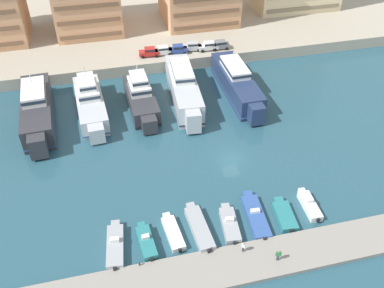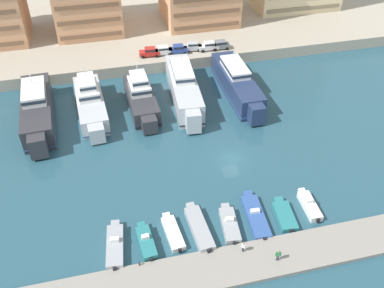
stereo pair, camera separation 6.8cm
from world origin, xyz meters
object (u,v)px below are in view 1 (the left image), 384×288
object	(u,v)px
yacht_charcoal_far_left	(37,110)
motorboat_blue_center_right	(255,216)
motorboat_teal_left	(146,242)
car_white_center	(208,46)
yacht_navy_center	(237,83)
car_silver_center_left	(192,46)
car_blue_mid_left	(178,49)
pedestrian_near_edge	(244,246)
yacht_charcoal_mid_left	(141,97)
car_white_left	(162,50)
pedestrian_far_side	(278,255)
car_red_far_left	(149,52)
motorboat_white_right	(309,205)
yacht_silver_left	(90,102)
motorboat_grey_center	(230,224)
motorboat_white_mid_left	(173,233)
motorboat_teal_mid_right	(285,215)
car_grey_center_right	(220,45)
motorboat_grey_far_left	(115,246)
motorboat_grey_center_left	(199,228)
yacht_silver_center_left	(184,88)

from	to	relation	value
yacht_charcoal_far_left	motorboat_blue_center_right	world-z (taller)	yacht_charcoal_far_left
motorboat_teal_left	car_white_center	bearing A→B (deg)	65.62
yacht_navy_center	car_silver_center_left	size ratio (longest dim) A/B	5.07
car_blue_mid_left	pedestrian_near_edge	bearing A→B (deg)	-93.03
yacht_charcoal_mid_left	car_blue_mid_left	bearing A→B (deg)	55.74
car_white_left	pedestrian_far_side	size ratio (longest dim) A/B	2.34
car_red_far_left	pedestrian_near_edge	distance (m)	49.10
motorboat_white_right	pedestrian_far_side	size ratio (longest dim) A/B	3.39
motorboat_teal_left	yacht_silver_left	bearing A→B (deg)	98.90
motorboat_grey_center	car_white_left	world-z (taller)	car_white_left
pedestrian_near_edge	motorboat_white_right	bearing A→B (deg)	24.31
motorboat_grey_center	pedestrian_near_edge	bearing A→B (deg)	-86.37
yacht_navy_center	car_blue_mid_left	bearing A→B (deg)	120.49
motorboat_white_mid_left	car_silver_center_left	distance (m)	46.49
motorboat_teal_mid_right	car_silver_center_left	world-z (taller)	car_silver_center_left
car_grey_center_right	pedestrian_far_side	bearing A→B (deg)	-98.95
motorboat_grey_far_left	motorboat_white_mid_left	distance (m)	7.30
motorboat_grey_center	motorboat_teal_mid_right	size ratio (longest dim) A/B	1.09
motorboat_blue_center_right	motorboat_white_right	size ratio (longest dim) A/B	1.44
motorboat_blue_center_right	car_blue_mid_left	world-z (taller)	car_blue_mid_left
motorboat_teal_left	motorboat_blue_center_right	bearing A→B (deg)	3.90
motorboat_white_mid_left	motorboat_white_right	world-z (taller)	motorboat_white_right
yacht_silver_left	car_white_left	size ratio (longest dim) A/B	4.49
yacht_charcoal_mid_left	motorboat_white_mid_left	distance (m)	29.61
pedestrian_far_side	car_blue_mid_left	bearing A→B (deg)	91.08
motorboat_grey_center	car_silver_center_left	world-z (taller)	car_silver_center_left
yacht_silver_left	motorboat_teal_mid_right	size ratio (longest dim) A/B	3.02
motorboat_grey_center_left	car_white_center	world-z (taller)	car_white_center
motorboat_white_mid_left	motorboat_teal_mid_right	distance (m)	14.91
yacht_charcoal_far_left	pedestrian_near_edge	distance (m)	42.48
car_red_far_left	pedestrian_far_side	world-z (taller)	car_red_far_left
motorboat_grey_center_left	car_grey_center_right	distance (m)	46.74
motorboat_teal_left	motorboat_grey_center_left	bearing A→B (deg)	5.22
yacht_silver_left	motorboat_teal_mid_right	world-z (taller)	yacht_silver_left
yacht_charcoal_far_left	car_red_far_left	bearing A→B (deg)	33.84
motorboat_teal_left	car_silver_center_left	bearing A→B (deg)	69.55
car_red_far_left	pedestrian_far_side	size ratio (longest dim) A/B	2.40
yacht_charcoal_far_left	car_blue_mid_left	distance (m)	30.91
yacht_silver_center_left	car_blue_mid_left	bearing A→B (deg)	82.33
motorboat_grey_far_left	motorboat_grey_center_left	world-z (taller)	motorboat_grey_far_left
car_blue_mid_left	yacht_charcoal_mid_left	bearing A→B (deg)	-124.26
yacht_navy_center	motorboat_blue_center_right	bearing A→B (deg)	-103.70
yacht_charcoal_mid_left	motorboat_blue_center_right	bearing A→B (deg)	-70.02
motorboat_white_mid_left	car_grey_center_right	world-z (taller)	car_grey_center_right
yacht_charcoal_far_left	motorboat_white_mid_left	world-z (taller)	yacht_charcoal_far_left
yacht_silver_left	car_red_far_left	distance (m)	19.02
car_silver_center_left	car_grey_center_right	world-z (taller)	same
motorboat_teal_left	car_blue_mid_left	bearing A→B (deg)	72.93
yacht_navy_center	motorboat_grey_center	xyz separation A→B (m)	(-11.05, -30.45, -1.71)
car_grey_center_right	motorboat_grey_center_left	bearing A→B (deg)	-109.78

